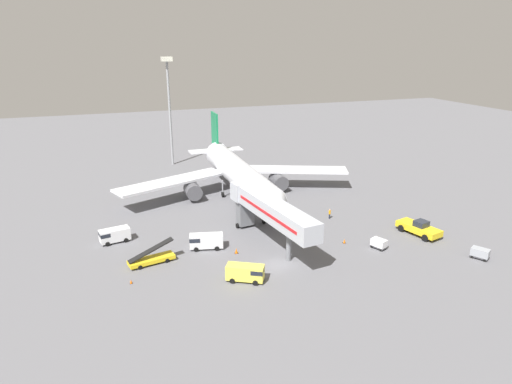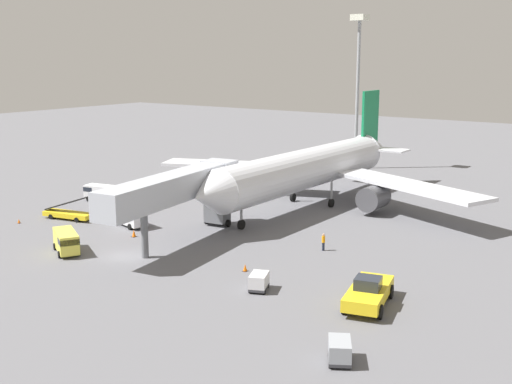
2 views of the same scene
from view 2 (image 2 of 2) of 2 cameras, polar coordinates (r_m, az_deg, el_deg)
name	(u,v)px [view 2 (image 2 of 2)]	position (r m, az deg, el deg)	size (l,w,h in m)	color
ground_plane	(126,256)	(64.01, -11.39, -5.58)	(300.00, 300.00, 0.00)	slate
airplane_at_gate	(310,169)	(83.21, 4.78, 2.06)	(47.32, 44.26, 13.96)	silver
jet_bridge	(180,189)	(66.77, -6.72, 0.28)	(6.20, 21.60, 7.40)	#B2B7C1
pushback_tug	(368,292)	(51.25, 9.87, -8.68)	(4.31, 7.39, 2.40)	yellow
belt_loader_truck	(69,213)	(79.71, -16.18, -1.78)	(6.55, 3.11, 3.07)	yellow
service_van_outer_left	(66,241)	(66.12, -16.35, -4.16)	(5.04, 3.92, 2.14)	#E5DB4C
service_van_mid_right	(129,215)	(74.95, -11.11, -1.98)	(5.13, 2.88, 2.22)	silver
service_van_far_right	(100,192)	(88.47, -13.54, 0.00)	(4.69, 2.75, 2.12)	white
baggage_cart_near_right	(259,281)	(53.75, 0.26, -7.86)	(2.07, 2.48, 1.45)	#38383D
baggage_cart_outer_right	(340,350)	(42.28, 7.38, -13.64)	(2.37, 2.70, 1.49)	#38383D
ground_crew_worker_foreground	(323,242)	(64.66, 5.96, -4.36)	(0.47, 0.47, 1.75)	#1E2333
safety_cone_alpha	(134,233)	(70.50, -10.70, -3.60)	(0.50, 0.50, 0.76)	black
safety_cone_bravo	(245,268)	(58.52, -0.97, -6.68)	(0.43, 0.43, 0.66)	black
safety_cone_charlie	(19,221)	(79.67, -20.15, -2.42)	(0.34, 0.34, 0.53)	black
apron_light_mast	(358,63)	(110.90, 9.00, 11.15)	(2.40, 2.40, 25.58)	#93969B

